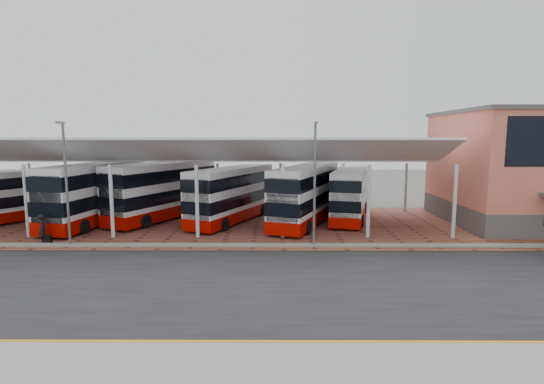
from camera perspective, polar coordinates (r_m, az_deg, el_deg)
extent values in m
plane|color=#4E514B|center=(21.97, 1.89, -11.52)|extent=(140.00, 140.00, 0.00)
cube|color=black|center=(21.03, 1.97, -12.39)|extent=(120.00, 14.00, 0.02)
cube|color=brown|center=(34.60, 4.61, -4.39)|extent=(72.00, 16.00, 0.06)
cube|color=slate|center=(13.76, 3.04, -23.59)|extent=(120.00, 4.00, 0.14)
cube|color=slate|center=(27.89, 1.53, -7.21)|extent=(120.00, 0.80, 0.14)
cube|color=#D29D04|center=(15.52, 2.66, -19.92)|extent=(120.00, 0.12, 0.01)
cube|color=#D29D04|center=(15.79, 2.61, -19.41)|extent=(120.00, 0.12, 0.01)
cylinder|color=silver|center=(46.81, -29.70, 0.58)|extent=(0.26, 0.26, 4.60)
cylinder|color=silver|center=(34.34, -30.16, -1.13)|extent=(0.26, 0.26, 5.20)
cylinder|color=silver|center=(44.12, -22.94, 0.62)|extent=(0.26, 0.26, 4.60)
cylinder|color=silver|center=(31.73, -20.77, -1.23)|extent=(0.26, 0.26, 5.20)
cylinder|color=silver|center=(42.12, -15.41, 0.64)|extent=(0.26, 0.26, 4.60)
cylinder|color=silver|center=(30.10, -10.04, -1.31)|extent=(0.26, 0.26, 5.20)
cylinder|color=silver|center=(40.91, -7.30, 0.65)|extent=(0.26, 0.26, 4.60)
cylinder|color=silver|center=(29.62, 1.46, -1.34)|extent=(0.26, 0.26, 5.20)
cylinder|color=silver|center=(40.56, 1.14, 0.65)|extent=(0.26, 0.26, 4.60)
cylinder|color=silver|center=(30.34, 12.86, -1.31)|extent=(0.26, 0.26, 5.20)
cylinder|color=silver|center=(41.09, 9.53, 0.64)|extent=(0.26, 0.26, 4.60)
cylinder|color=silver|center=(32.19, 23.35, -1.24)|extent=(0.26, 0.26, 5.20)
cylinder|color=silver|center=(42.47, 17.55, 0.61)|extent=(0.26, 0.26, 4.60)
cube|color=silver|center=(31.93, -9.48, 5.52)|extent=(37.00, 4.95, 1.95)
cube|color=silver|center=(37.47, -8.03, 5.53)|extent=(37.00, 7.12, 1.43)
cylinder|color=slate|center=(30.35, -25.90, 0.79)|extent=(0.16, 0.16, 8.00)
cube|color=slate|center=(29.93, -26.60, 8.34)|extent=(0.15, 0.90, 0.15)
cylinder|color=slate|center=(27.37, 5.75, 0.85)|extent=(0.16, 0.16, 8.00)
cube|color=slate|center=(26.89, 5.92, 9.27)|extent=(0.15, 0.90, 0.15)
cube|color=silver|center=(41.50, -30.87, -0.26)|extent=(7.37, 9.99, 4.02)
cube|color=#A10600|center=(41.72, -30.72, -2.49)|extent=(7.42, 10.04, 0.84)
cube|color=black|center=(41.55, -30.83, -0.84)|extent=(7.42, 10.04, 0.89)
cube|color=black|center=(41.39, -30.97, 1.21)|extent=(7.42, 10.04, 0.89)
cylinder|color=black|center=(44.32, -27.65, -1.94)|extent=(0.71, 0.93, 0.93)
cylinder|color=black|center=(42.34, -26.03, -2.25)|extent=(0.71, 0.93, 0.93)
cube|color=silver|center=(37.46, -22.59, 0.04)|extent=(4.69, 12.16, 4.64)
cube|color=#A10600|center=(37.74, -22.44, -2.81)|extent=(4.74, 12.21, 0.97)
cube|color=black|center=(37.52, -22.55, -0.70)|extent=(4.74, 12.21, 1.03)
cube|color=black|center=(37.33, -22.68, 1.93)|extent=(4.74, 12.21, 1.03)
cube|color=black|center=(32.73, -28.12, -1.48)|extent=(2.41, 0.52, 3.89)
cylinder|color=black|center=(35.49, -27.57, -3.99)|extent=(0.48, 1.12, 1.08)
cylinder|color=black|center=(33.92, -23.94, -4.28)|extent=(0.48, 1.12, 1.08)
cylinder|color=black|center=(41.65, -21.20, -2.04)|extent=(0.48, 1.12, 1.08)
cylinder|color=black|center=(40.32, -17.91, -2.20)|extent=(0.48, 1.12, 1.08)
cube|color=silver|center=(37.66, -14.36, 0.37)|extent=(7.50, 11.72, 4.58)
cube|color=#A10600|center=(37.94, -14.27, -2.43)|extent=(7.55, 11.78, 0.96)
cube|color=black|center=(37.73, -14.34, -0.35)|extent=(7.55, 11.78, 1.01)
cube|color=black|center=(37.53, -14.43, 2.23)|extent=(7.55, 11.78, 1.01)
cube|color=black|center=(33.51, -20.79, -0.94)|extent=(2.21, 1.14, 3.84)
cylinder|color=black|center=(36.17, -19.73, -3.38)|extent=(0.73, 1.09, 1.07)
cylinder|color=black|center=(34.34, -16.61, -3.82)|extent=(0.73, 1.09, 1.07)
cylinder|color=black|center=(41.65, -12.33, -1.71)|extent=(0.73, 1.09, 1.07)
cylinder|color=black|center=(40.07, -9.34, -2.00)|extent=(0.73, 1.09, 1.07)
cube|color=silver|center=(35.49, -5.36, -0.14)|extent=(6.61, 11.01, 4.27)
cube|color=#A10600|center=(35.76, -5.32, -2.90)|extent=(6.66, 11.06, 0.89)
cube|color=black|center=(35.55, -5.35, -0.86)|extent=(6.66, 11.06, 0.94)
cube|color=black|center=(35.35, -5.38, 1.69)|extent=(6.66, 11.06, 0.94)
cube|color=black|center=(30.93, -10.21, -1.56)|extent=(2.09, 0.98, 3.57)
cylinder|color=black|center=(33.50, -10.08, -3.96)|extent=(0.65, 1.02, 0.99)
cylinder|color=black|center=(32.21, -6.39, -4.35)|extent=(0.65, 1.02, 0.99)
cylinder|color=black|center=(39.39, -4.44, -2.14)|extent=(0.65, 1.02, 0.99)
cylinder|color=black|center=(38.30, -1.16, -2.40)|extent=(0.65, 1.02, 0.99)
cube|color=silver|center=(34.53, 4.58, -0.18)|extent=(6.51, 11.54, 4.45)
cube|color=#A10600|center=(34.82, 4.55, -3.13)|extent=(6.56, 11.60, 0.93)
cube|color=black|center=(34.60, 4.58, -0.94)|extent=(6.56, 11.60, 0.98)
cube|color=black|center=(34.39, 4.60, 1.78)|extent=(6.56, 11.60, 0.98)
cube|color=black|center=(29.26, 1.38, -1.77)|extent=(2.21, 0.93, 3.72)
cylinder|color=black|center=(31.88, 0.41, -4.39)|extent=(0.64, 1.07, 1.03)
cylinder|color=black|center=(31.07, 4.88, -4.73)|extent=(0.64, 1.07, 1.03)
cylinder|color=black|center=(38.65, 4.28, -2.29)|extent=(0.64, 1.07, 1.03)
cylinder|color=black|center=(37.98, 8.02, -2.52)|extent=(0.64, 1.07, 1.03)
cube|color=silver|center=(37.08, 10.49, -0.07)|extent=(4.90, 10.70, 4.08)
cube|color=#A10600|center=(37.34, 10.43, -2.59)|extent=(4.95, 10.74, 0.85)
cube|color=black|center=(37.14, 10.47, -0.72)|extent=(4.95, 10.74, 0.90)
cube|color=black|center=(36.96, 10.53, 1.61)|extent=(4.95, 10.74, 0.90)
cube|color=black|center=(32.00, 9.78, -1.43)|extent=(2.09, 0.63, 3.41)
cylinder|color=black|center=(34.21, 8.01, -3.71)|extent=(0.49, 0.98, 0.95)
cylinder|color=black|center=(34.02, 11.98, -3.87)|extent=(0.49, 0.98, 0.95)
cylinder|color=black|center=(40.74, 9.12, -1.92)|extent=(0.49, 0.98, 0.95)
cylinder|color=black|center=(40.58, 12.45, -2.04)|extent=(0.49, 0.98, 0.95)
imported|color=black|center=(32.59, -28.45, -4.30)|extent=(0.68, 0.81, 1.88)
cube|color=black|center=(32.12, -27.83, -5.59)|extent=(0.35, 0.25, 0.60)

